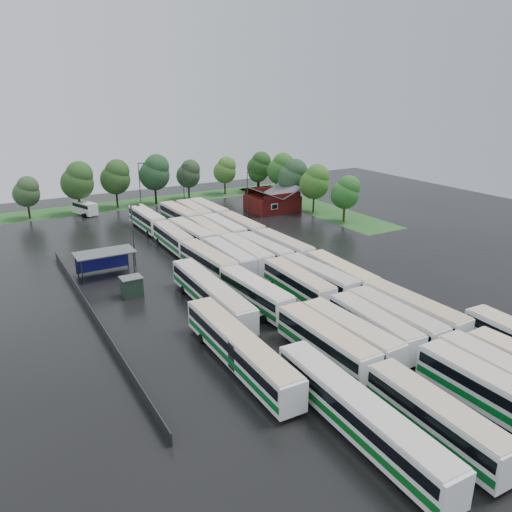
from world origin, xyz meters
TOP-DOWN VIEW (x-y plane):
  - ground at (0.00, 0.00)m, footprint 160.00×160.00m
  - brick_building at (24.00, 42.77)m, footprint 10.07×8.60m
  - wash_shed at (-17.20, 22.02)m, footprint 8.20×4.20m
  - utility_hut at (-16.20, 12.60)m, footprint 2.70×2.20m
  - grass_strip_north at (2.00, 64.80)m, footprint 80.00×10.00m
  - grass_strip_east at (34.00, 42.80)m, footprint 10.00×50.00m
  - west_fence at (-22.20, 8.00)m, footprint 0.10×50.00m
  - bus_r0c0 at (-4.46, -26.24)m, footprint 3.11×12.92m
  - bus_r0c2 at (2.17, -25.86)m, footprint 2.83×12.74m
  - bus_r0c3 at (5.02, -25.65)m, footprint 2.78×12.90m
  - bus_r1c0 at (-4.44, -12.66)m, footprint 2.87×13.05m
  - bus_r1c1 at (-1.39, -12.64)m, footprint 3.12×12.89m
  - bus_r1c2 at (2.07, -12.38)m, footprint 3.23×12.58m
  - bus_r1c3 at (5.04, -12.40)m, footprint 2.77×12.77m
  - bus_r1c4 at (8.23, -12.20)m, footprint 3.10×13.16m
  - bus_r2c0 at (-4.29, 1.41)m, footprint 3.35×12.93m
  - bus_r2c2 at (1.98, 1.33)m, footprint 3.03×12.91m
  - bus_r2c3 at (5.32, 1.49)m, footprint 3.28×13.01m
  - bus_r2c4 at (8.54, 0.90)m, footprint 3.32×13.10m
  - bus_r3c0 at (-4.43, 14.65)m, footprint 3.32×13.26m
  - bus_r3c1 at (-1.04, 14.75)m, footprint 2.79×12.67m
  - bus_r3c2 at (1.90, 14.96)m, footprint 3.01×12.89m
  - bus_r3c3 at (5.03, 14.99)m, footprint 3.09×12.54m
  - bus_r3c4 at (8.43, 14.65)m, footprint 3.07×12.87m
  - bus_r4c0 at (-4.36, 28.54)m, footprint 2.85×12.53m
  - bus_r4c1 at (-1.14, 28.44)m, footprint 3.17×13.16m
  - bus_r4c2 at (2.04, 28.14)m, footprint 3.02×12.54m
  - bus_r4c3 at (5.06, 28.56)m, footprint 2.82×12.76m
  - bus_r4c4 at (8.46, 28.33)m, footprint 2.78×12.80m
  - bus_r5c0 at (-4.33, 42.12)m, footprint 2.94×13.13m
  - bus_r5c2 at (2.08, 41.69)m, footprint 3.22×13.14m
  - bus_r5c3 at (5.29, 42.07)m, footprint 3.11×12.89m
  - bus_r5c4 at (8.42, 42.02)m, footprint 2.96×12.97m
  - artic_bus_west_a at (-9.25, -22.91)m, footprint 3.23×19.12m
  - artic_bus_west_b at (-9.02, 3.84)m, footprint 3.17×19.29m
  - artic_bus_west_c at (-12.41, -9.56)m, footprint 3.04×19.30m
  - minibus at (-11.84, 59.77)m, footprint 4.25×6.59m
  - tree_north_0 at (-22.32, 62.01)m, footprint 5.27×5.27m
  - tree_north_1 at (-12.41, 60.85)m, footprint 6.74×6.74m
  - tree_north_2 at (-4.05, 62.62)m, footprint 6.48×6.48m
  - tree_north_3 at (4.61, 61.68)m, footprint 6.87×6.87m
  - tree_north_4 at (13.41, 63.24)m, footprint 5.66×5.66m
  - tree_north_5 at (23.51, 64.12)m, footprint 5.64×5.64m
  - tree_north_6 at (32.44, 62.43)m, footprint 6.12×6.12m
  - tree_east_0 at (31.78, 27.83)m, footprint 5.62×5.62m
  - tree_east_1 at (31.02, 37.05)m, footprint 6.27×6.27m
  - tree_east_2 at (30.37, 44.23)m, footprint 6.41×6.41m
  - tree_east_3 at (33.40, 53.82)m, footprint 6.47×6.47m
  - tree_east_4 at (32.08, 62.33)m, footprint 5.11×5.10m
  - lamp_post_ne at (17.07, 41.20)m, footprint 1.43×0.28m
  - lamp_post_nw at (-12.22, 23.61)m, footprint 1.45×0.28m
  - lamp_post_back_w at (-0.93, 55.49)m, footprint 1.63×0.32m
  - lamp_post_back_e at (8.78, 55.11)m, footprint 1.46×0.29m
  - puddle_0 at (-4.06, -21.65)m, footprint 5.26×5.26m
  - puddle_1 at (7.35, -23.10)m, footprint 4.25×4.25m
  - puddle_2 at (-6.38, 0.05)m, footprint 6.09×6.09m
  - puddle_3 at (6.56, -0.86)m, footprint 4.05×4.05m
  - puddle_4 at (16.52, -18.44)m, footprint 4.12×4.12m

SIDE VIEW (x-z plane):
  - ground at x=0.00m, z-range 0.00..0.00m
  - puddle_0 at x=-4.06m, z-range 0.00..0.01m
  - puddle_1 at x=7.35m, z-range 0.00..0.01m
  - puddle_2 at x=-6.38m, z-range 0.00..0.01m
  - puddle_3 at x=6.56m, z-range 0.00..0.01m
  - puddle_4 at x=16.52m, z-range 0.00..0.01m
  - grass_strip_north at x=2.00m, z-range 0.00..0.01m
  - grass_strip_east at x=34.00m, z-range 0.00..0.01m
  - west_fence at x=-22.20m, z-range 0.00..1.20m
  - utility_hut at x=-16.20m, z-range 0.01..2.63m
  - minibus at x=-11.84m, z-range 0.15..2.85m
  - brick_building at x=24.00m, z-range -0.83..4.56m
  - bus_r3c3 at x=5.03m, z-range 0.17..3.64m
  - bus_r4c2 at x=2.04m, z-range 0.17..3.64m
  - bus_r1c2 at x=2.07m, z-range 0.17..3.65m
  - bus_r4c0 at x=-4.36m, z-range 0.17..3.65m
  - bus_r3c1 at x=-1.04m, z-range 0.18..3.70m
  - bus_r0c2 at x=2.17m, z-range 0.18..3.72m
  - bus_r4c3 at x=5.06m, z-range 0.18..3.72m
  - bus_r1c3 at x=5.04m, z-range 0.18..3.73m
  - bus_r4c4 at x=8.46m, z-range 0.18..3.74m
  - bus_r3c4 at x=8.43m, z-range 0.18..3.74m
  - artic_bus_west_a at x=-9.25m, z-range 0.19..3.73m
  - bus_r2c0 at x=-4.29m, z-range 0.18..3.74m
  - bus_r1c1 at x=-1.39m, z-range 0.18..3.74m
  - bus_r5c3 at x=5.29m, z-range 0.18..3.75m
  - bus_r3c2 at x=1.90m, z-range 0.18..3.75m
  - bus_r0c0 at x=-4.46m, z-range 0.18..3.75m
  - bus_r2c2 at x=1.98m, z-range 0.18..3.75m
  - bus_r0c3 at x=5.02m, z-range 0.18..3.77m
  - bus_r2c3 at x=5.32m, z-range 0.18..3.77m
  - bus_r5c4 at x=8.42m, z-range 0.18..3.78m
  - artic_bus_west_b at x=-9.02m, z-range 0.19..3.76m
  - artic_bus_west_c at x=-12.41m, z-range 0.20..3.77m
  - bus_r2c4 at x=8.54m, z-range 0.18..3.80m
  - bus_r1c0 at x=-4.44m, z-range 0.18..3.81m
  - bus_r5c2 at x=2.08m, z-range 0.18..3.81m
  - bus_r4c1 at x=-1.14m, z-range 0.18..3.82m
  - bus_r1c4 at x=8.23m, z-range 0.18..3.83m
  - bus_r5c0 at x=-4.33m, z-range 0.18..3.83m
  - bus_r3c0 at x=-4.43m, z-range 0.18..3.84m
  - wash_shed at x=-17.20m, z-range 1.20..4.78m
  - lamp_post_ne at x=17.07m, z-range 0.75..10.05m
  - tree_east_4 at x=32.08m, z-range 1.21..9.65m
  - lamp_post_nw at x=-12.22m, z-range 0.76..10.18m
  - lamp_post_back_e at x=8.78m, z-range 0.77..10.27m
  - tree_north_0 at x=-22.32m, z-range 1.25..9.98m
  - tree_east_0 at x=31.78m, z-range 1.33..10.63m
  - tree_north_5 at x=23.51m, z-range 1.34..10.68m
  - tree_north_4 at x=13.41m, z-range 1.34..10.72m
  - lamp_post_back_w at x=-0.93m, z-range 0.85..11.45m
  - tree_north_6 at x=32.44m, z-range 1.45..11.59m
  - tree_east_1 at x=31.02m, z-range 1.49..11.87m
  - tree_east_2 at x=30.37m, z-range 1.52..12.13m
  - tree_east_3 at x=33.40m, z-range 1.54..12.26m
  - tree_north_2 at x=-4.05m, z-range 1.54..12.28m
  - tree_north_1 at x=-12.41m, z-range 1.60..12.76m
  - tree_north_3 at x=4.61m, z-range 1.63..13.01m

